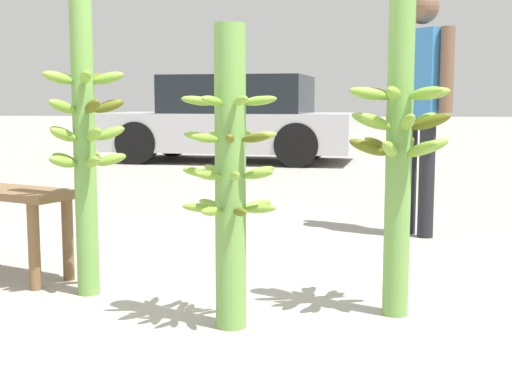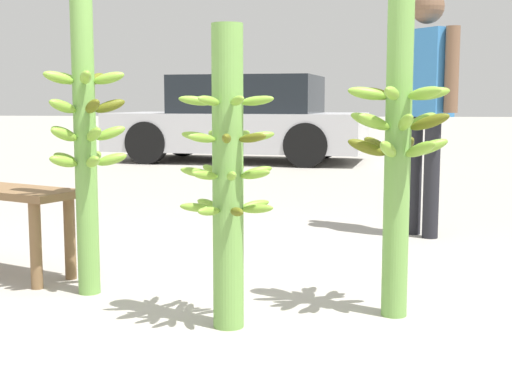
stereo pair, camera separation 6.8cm
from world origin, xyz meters
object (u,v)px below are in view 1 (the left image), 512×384
object	(u,v)px
vendor_person	(420,89)
parked_car	(232,120)
banana_stalk_center	(230,174)
banana_stalk_left	(84,134)
banana_stalk_right	(399,143)

from	to	relation	value
vendor_person	parked_car	xyz separation A→B (m)	(-2.09, 6.05, -0.39)
parked_car	banana_stalk_center	bearing A→B (deg)	-165.57
banana_stalk_center	parked_car	size ratio (longest dim) A/B	0.31
banana_stalk_left	parked_car	world-z (taller)	banana_stalk_left
banana_stalk_center	parked_car	bearing A→B (deg)	97.19
banana_stalk_right	vendor_person	xyz separation A→B (m)	(0.34, 1.93, 0.26)
banana_stalk_right	parked_car	world-z (taller)	banana_stalk_right
banana_stalk_left	banana_stalk_center	size ratio (longest dim) A/B	1.20
banana_stalk_left	parked_car	size ratio (longest dim) A/B	0.37
banana_stalk_left	vendor_person	world-z (taller)	vendor_person
banana_stalk_center	parked_car	xyz separation A→B (m)	(-1.04, 8.23, -0.01)
banana_stalk_left	banana_stalk_center	distance (m)	0.90
banana_stalk_center	banana_stalk_right	world-z (taller)	banana_stalk_right
banana_stalk_left	banana_stalk_center	bearing A→B (deg)	-30.20
banana_stalk_left	vendor_person	xyz separation A→B (m)	(1.82, 1.73, 0.24)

